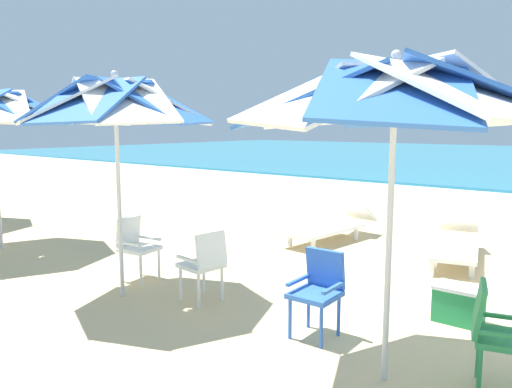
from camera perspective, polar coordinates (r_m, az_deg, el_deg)
The scene contains 10 objects.
ground_plane at distance 7.22m, azimuth 27.14°, elevation -9.90°, with size 80.00×80.00×0.00m, color #D3B784.
beach_umbrella_0 at distance 4.04m, azimuth 15.64°, elevation 10.67°, with size 2.59×2.59×2.67m.
plastic_chair_0 at distance 5.07m, azimuth 7.19°, elevation -10.60°, with size 0.45×0.48×0.87m.
plastic_chair_1 at distance 4.47m, azimuth 25.85°, elevation -13.98°, with size 0.57×0.54×0.87m.
beach_umbrella_1 at distance 6.15m, azimuth -15.85°, elevation 9.89°, with size 2.31×2.31×2.74m.
plastic_chair_2 at distance 6.98m, azimuth -13.63°, elevation -5.61°, with size 0.52×0.50×0.87m.
plastic_chair_3 at distance 5.96m, azimuth -5.92°, elevation -7.74°, with size 0.52×0.49×0.87m.
sun_lounger_1 at distance 8.34m, azimuth 21.97°, elevation -5.26°, with size 1.12×2.23×0.62m.
sun_lounger_2 at distance 9.13m, azimuth 8.62°, elevation -3.66°, with size 0.85×2.20×0.62m.
cooler_box at distance 5.87m, azimuth 22.26°, elevation -11.60°, with size 0.50×0.34×0.40m.
Camera 1 is at (1.26, -6.79, 2.11)m, focal length 34.82 mm.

